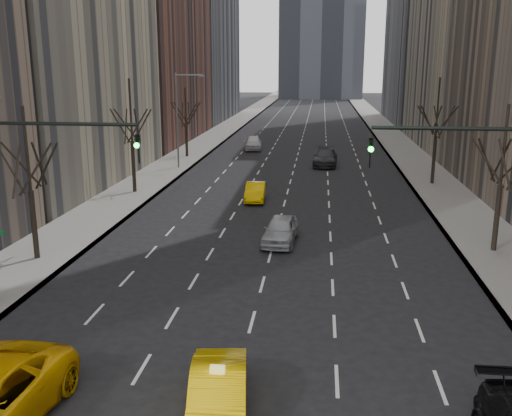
% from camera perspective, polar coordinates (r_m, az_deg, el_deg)
% --- Properties ---
extents(sidewalk_left, '(4.50, 320.00, 0.15)m').
position_cam_1_polar(sidewalk_left, '(80.65, -4.15, 7.14)').
color(sidewalk_left, slate).
rests_on(sidewalk_left, ground).
extents(sidewalk_right, '(4.50, 320.00, 0.15)m').
position_cam_1_polar(sidewalk_right, '(79.88, 13.53, 6.72)').
color(sidewalk_right, slate).
rests_on(sidewalk_right, ground).
extents(tree_lw_b, '(3.36, 3.50, 7.82)m').
position_cam_1_polar(tree_lw_b, '(30.99, -21.60, 1.61)').
color(tree_lw_b, black).
rests_on(tree_lw_b, ground).
extents(tree_lw_c, '(3.36, 3.50, 8.74)m').
position_cam_1_polar(tree_lw_c, '(45.46, -12.27, 6.42)').
color(tree_lw_c, black).
rests_on(tree_lw_c, ground).
extents(tree_lw_d, '(3.36, 3.50, 7.36)m').
position_cam_1_polar(tree_lw_d, '(62.71, -7.01, 8.26)').
color(tree_lw_d, black).
rests_on(tree_lw_d, ground).
extents(tree_rw_b, '(3.36, 3.50, 7.82)m').
position_cam_1_polar(tree_rw_b, '(32.70, 23.23, 2.07)').
color(tree_rw_b, black).
rests_on(tree_rw_b, ground).
extents(tree_rw_c, '(3.36, 3.50, 8.74)m').
position_cam_1_polar(tree_rw_c, '(49.94, 17.51, 6.76)').
color(tree_rw_c, black).
rests_on(tree_rw_c, ground).
extents(traffic_mast_left, '(6.69, 0.39, 8.00)m').
position_cam_1_polar(traffic_mast_left, '(24.12, -22.46, 2.48)').
color(traffic_mast_left, black).
rests_on(traffic_mast_left, ground).
extents(traffic_mast_right, '(6.69, 0.39, 8.00)m').
position_cam_1_polar(traffic_mast_right, '(22.15, 23.67, 1.39)').
color(traffic_mast_right, black).
rests_on(traffic_mast_right, ground).
extents(streetlight_far, '(2.83, 0.22, 9.00)m').
position_cam_1_polar(streetlight_far, '(55.48, -7.57, 9.62)').
color(streetlight_far, slate).
rests_on(streetlight_far, ground).
extents(taxi_sedan, '(2.19, 4.78, 1.52)m').
position_cam_1_polar(taxi_sedan, '(17.09, -3.83, -18.34)').
color(taxi_sedan, '#FFC905').
rests_on(taxi_sedan, ground).
extents(silver_sedan_ahead, '(2.09, 4.54, 1.51)m').
position_cam_1_polar(silver_sedan_ahead, '(32.57, 2.46, -2.19)').
color(silver_sedan_ahead, '#A2A4AA').
rests_on(silver_sedan_ahead, ground).
extents(far_taxi, '(1.59, 4.10, 1.33)m').
position_cam_1_polar(far_taxi, '(42.63, -0.05, 1.64)').
color(far_taxi, '#FFC605').
rests_on(far_taxi, ground).
extents(far_suv_grey, '(2.61, 5.79, 1.65)m').
position_cam_1_polar(far_suv_grey, '(57.91, 6.95, 5.04)').
color(far_suv_grey, '#2A2A2F').
rests_on(far_suv_grey, ground).
extents(far_car_white, '(2.48, 5.08, 1.67)m').
position_cam_1_polar(far_car_white, '(68.26, -0.29, 6.54)').
color(far_car_white, silver).
rests_on(far_car_white, ground).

